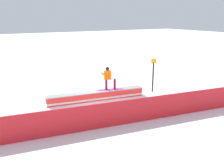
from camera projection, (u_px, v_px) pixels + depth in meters
name	position (u px, v px, depth m)	size (l,w,h in m)	color
ground_plane	(96.00, 100.00, 14.24)	(120.00, 120.00, 0.00)	white
grind_box	(96.00, 96.00, 14.18)	(5.76, 1.41, 0.52)	red
snowboarder	(108.00, 77.00, 14.18)	(1.55, 0.70, 1.39)	#C02494
safety_fence	(132.00, 111.00, 11.03)	(13.77, 0.06, 1.14)	red
trail_marker	(153.00, 74.00, 15.50)	(0.40, 0.10, 2.16)	#262628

